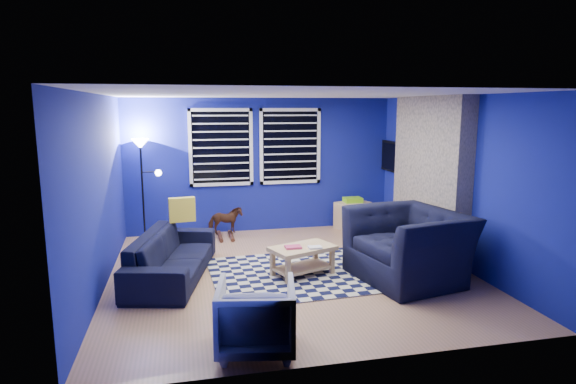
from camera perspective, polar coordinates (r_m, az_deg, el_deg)
The scene contains 18 objects.
floor at distance 6.96m, azimuth 0.31°, elevation -9.53°, with size 5.00×5.00×0.00m, color tan.
ceiling at distance 6.56m, azimuth 0.33°, elevation 11.52°, with size 5.00×5.00×0.00m, color white.
wall_back at distance 9.07m, azimuth -3.17°, elevation 3.19°, with size 5.00×5.00×0.00m, color navy.
wall_left at distance 6.57m, azimuth -21.48°, elevation -0.13°, with size 5.00×5.00×0.00m, color navy.
wall_right at distance 7.59m, azimuth 19.07°, elevation 1.30°, with size 5.00×5.00×0.00m, color navy.
fireplace at distance 7.95m, azimuth 16.31°, elevation 1.44°, with size 0.65×2.00×2.50m.
window_left at distance 8.91m, azimuth -7.94°, elevation 5.25°, with size 1.17×0.06×1.42m.
window_right at distance 9.10m, azimuth 0.28°, elevation 5.44°, with size 1.17×0.06×1.42m.
tv at distance 9.30m, azimuth 12.42°, elevation 4.07°, with size 0.07×1.00×0.58m.
rug at distance 6.92m, azimuth 1.55°, elevation -9.59°, with size 2.50×2.00×0.02m, color black.
sofa at distance 6.87m, azimuth -13.53°, elevation -7.32°, with size 0.84×2.14×0.62m, color black.
armchair_big at distance 6.77m, azimuth 14.10°, elevation -6.18°, with size 1.27×1.46×0.95m, color black.
armchair_bent at distance 4.78m, azimuth -3.81°, elevation -14.51°, with size 0.74×0.76×0.69m, color gray.
rocking_horse at distance 8.71m, azimuth -7.44°, elevation -3.39°, with size 0.59×0.27×0.50m, color #462A16.
coffee_table at distance 6.76m, azimuth 1.73°, elevation -7.42°, with size 1.00×0.78×0.44m.
cabinet at distance 9.44m, azimuth 7.64°, elevation -2.67°, with size 0.73×0.61×0.60m.
floor_lamp at distance 8.71m, azimuth -16.91°, elevation 3.92°, with size 0.49×0.30×1.79m.
throw_pillow at distance 7.41m, azimuth -12.45°, elevation -2.06°, with size 0.39×0.12×0.37m, color yellow.
Camera 1 is at (-1.45, -6.39, 2.33)m, focal length 30.00 mm.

